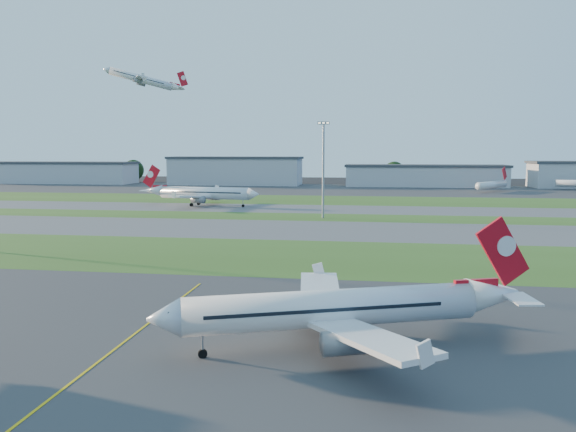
% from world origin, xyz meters
% --- Properties ---
extents(ground, '(700.00, 700.00, 0.00)m').
position_xyz_m(ground, '(0.00, 0.00, 0.00)').
color(ground, black).
rests_on(ground, ground).
extents(apron_near, '(300.00, 70.00, 0.01)m').
position_xyz_m(apron_near, '(0.00, 0.00, 0.01)').
color(apron_near, '#333335').
rests_on(apron_near, ground).
extents(grass_strip_a, '(300.00, 34.00, 0.01)m').
position_xyz_m(grass_strip_a, '(0.00, 52.00, 0.01)').
color(grass_strip_a, '#34551C').
rests_on(grass_strip_a, ground).
extents(taxiway_a, '(300.00, 32.00, 0.01)m').
position_xyz_m(taxiway_a, '(0.00, 85.00, 0.01)').
color(taxiway_a, '#515154').
rests_on(taxiway_a, ground).
extents(grass_strip_b, '(300.00, 18.00, 0.01)m').
position_xyz_m(grass_strip_b, '(0.00, 110.00, 0.01)').
color(grass_strip_b, '#34551C').
rests_on(grass_strip_b, ground).
extents(taxiway_b, '(300.00, 26.00, 0.01)m').
position_xyz_m(taxiway_b, '(0.00, 132.00, 0.01)').
color(taxiway_b, '#515154').
rests_on(taxiway_b, ground).
extents(grass_strip_c, '(300.00, 40.00, 0.01)m').
position_xyz_m(grass_strip_c, '(0.00, 165.00, 0.01)').
color(grass_strip_c, '#34551C').
rests_on(grass_strip_c, ground).
extents(apron_far, '(400.00, 80.00, 0.01)m').
position_xyz_m(apron_far, '(0.00, 225.00, 0.01)').
color(apron_far, '#333335').
rests_on(apron_far, ground).
extents(yellow_line, '(0.25, 60.00, 0.02)m').
position_xyz_m(yellow_line, '(5.00, 0.00, 0.00)').
color(yellow_line, gold).
rests_on(yellow_line, ground).
extents(airliner_parked, '(31.86, 26.98, 10.42)m').
position_xyz_m(airliner_parked, '(24.68, 7.77, 3.66)').
color(airliner_parked, silver).
rests_on(airliner_parked, ground).
extents(airliner_taxiing, '(38.43, 32.38, 12.04)m').
position_xyz_m(airliner_taxiing, '(-26.77, 136.31, 4.23)').
color(airliner_taxiing, silver).
rests_on(airliner_taxiing, ground).
extents(airliner_departing, '(35.45, 29.77, 11.31)m').
position_xyz_m(airliner_departing, '(-79.66, 214.07, 51.70)').
color(airliner_departing, silver).
extents(mini_jet_near, '(18.04, 24.28, 9.48)m').
position_xyz_m(mini_jet_near, '(80.81, 217.58, 3.28)').
color(mini_jet_near, silver).
rests_on(mini_jet_near, ground).
extents(light_mast_centre, '(3.20, 0.70, 25.80)m').
position_xyz_m(light_mast_centre, '(15.00, 108.00, 14.81)').
color(light_mast_centre, gray).
rests_on(light_mast_centre, ground).
extents(hangar_far_west, '(91.80, 23.00, 12.20)m').
position_xyz_m(hangar_far_west, '(-150.00, 255.00, 6.14)').
color(hangar_far_west, '#9FA0A6').
rests_on(hangar_far_west, ground).
extents(hangar_west, '(71.40, 23.00, 15.20)m').
position_xyz_m(hangar_west, '(-45.00, 255.00, 7.64)').
color(hangar_west, '#9FA0A6').
rests_on(hangar_west, ground).
extents(hangar_east, '(81.60, 23.00, 11.20)m').
position_xyz_m(hangar_east, '(55.00, 255.00, 5.64)').
color(hangar_east, '#9FA0A6').
rests_on(hangar_east, ground).
extents(tree_far_west, '(11.00, 11.00, 12.00)m').
position_xyz_m(tree_far_west, '(-190.00, 268.00, 6.49)').
color(tree_far_west, black).
rests_on(tree_far_west, ground).
extents(tree_west, '(12.10, 12.10, 13.20)m').
position_xyz_m(tree_west, '(-110.00, 270.00, 7.14)').
color(tree_west, black).
rests_on(tree_west, ground).
extents(tree_mid_west, '(9.90, 9.90, 10.80)m').
position_xyz_m(tree_mid_west, '(-20.00, 266.00, 5.84)').
color(tree_mid_west, black).
rests_on(tree_mid_west, ground).
extents(tree_mid_east, '(11.55, 11.55, 12.60)m').
position_xyz_m(tree_mid_east, '(40.00, 269.00, 6.81)').
color(tree_mid_east, black).
rests_on(tree_mid_east, ground).
extents(tree_east, '(10.45, 10.45, 11.40)m').
position_xyz_m(tree_east, '(115.00, 267.00, 6.16)').
color(tree_east, black).
rests_on(tree_east, ground).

